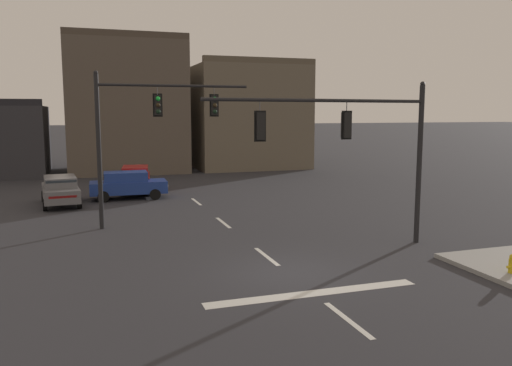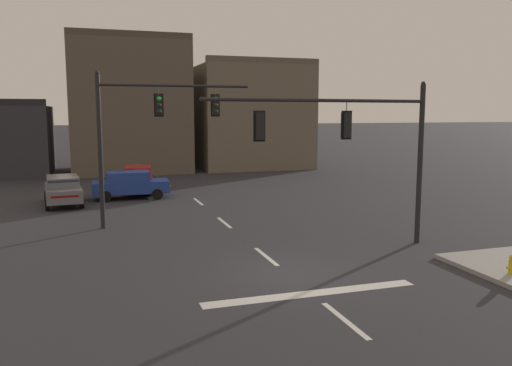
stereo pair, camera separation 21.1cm
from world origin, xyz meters
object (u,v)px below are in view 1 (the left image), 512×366
Objects in this scene: car_lot_farside at (60,190)px; fire_hydrant at (512,267)px; signal_mast_far_side at (144,123)px; car_lot_middle at (136,178)px; signal_mast_near_side at (361,138)px; car_lot_nearside at (128,184)px.

fire_hydrant is at bearing -52.51° from car_lot_farside.
signal_mast_far_side is 8.64m from car_lot_farside.
car_lot_middle is 23.66m from fire_hydrant.
signal_mast_near_side is 18.74m from car_lot_middle.
signal_mast_far_side is at bearing -60.41° from car_lot_farside.
signal_mast_near_side is 1.30× the size of signal_mast_far_side.
car_lot_middle is 1.01× the size of car_lot_farside.
fire_hydrant is (2.87, -4.46, -3.84)m from signal_mast_near_side.
signal_mast_far_side is at bearing -93.05° from car_lot_middle.
car_lot_farside is at bearing -164.14° from car_lot_nearside.
car_lot_nearside is 6.01× the size of fire_hydrant.
signal_mast_far_side is 11.27m from car_lot_middle.
signal_mast_far_side is (-7.01, 6.66, 0.43)m from signal_mast_near_side.
fire_hydrant is (9.88, -11.12, -4.27)m from signal_mast_far_side.
car_lot_nearside is (-0.15, 7.82, -3.74)m from signal_mast_far_side.
signal_mast_near_side is 9.68m from signal_mast_far_side.
signal_mast_far_side is at bearing 131.62° from fire_hydrant.
fire_hydrant is (13.73, -17.89, -0.53)m from car_lot_farside.
car_lot_nearside and car_lot_farside have the same top height.
signal_mast_far_side is at bearing 136.46° from signal_mast_near_side.
signal_mast_near_side is at bearing -63.68° from car_lot_nearside.
car_lot_nearside is 2.89m from car_lot_middle.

